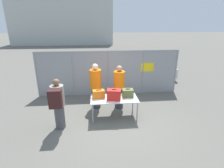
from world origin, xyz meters
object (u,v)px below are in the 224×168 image
Objects in this scene: security_worker_far at (96,86)px; suitcase_orange at (99,94)px; suitcase_olive at (128,93)px; traveler_hooded at (58,103)px; suitcase_red at (114,95)px; utility_trailer at (150,72)px; inspection_table at (114,100)px; security_worker_near at (119,87)px.

suitcase_orange is at bearing 99.52° from security_worker_far.
security_worker_far is at bearing 146.19° from suitcase_olive.
security_worker_far reaches higher than traveler_hooded.
suitcase_red is 0.55m from suitcase_olive.
utility_trailer is (3.14, 4.22, -0.46)m from suitcase_orange.
inspection_table is 0.45× the size of utility_trailer.
suitcase_olive is at bearing 148.68° from security_worker_far.
utility_trailer is at bearing -143.07° from security_worker_near.
security_worker_near reaches higher than traveler_hooded.
security_worker_near is at bearing 71.14° from suitcase_red.
suitcase_olive is at bearing 22.42° from suitcase_red.
suitcase_olive is 0.23× the size of traveler_hooded.
suitcase_orange is 1.15× the size of suitcase_olive.
suitcase_red is 0.89m from security_worker_near.
utility_trailer is (2.63, 4.43, -0.50)m from suitcase_red.
security_worker_near is at bearing -123.16° from utility_trailer.
suitcase_olive is at bearing 2.18° from traveler_hooded.
security_worker_near is 4.30m from utility_trailer.
suitcase_red reaches higher than suitcase_olive.
suitcase_olive is 4.74m from utility_trailer.
security_worker_far is (1.16, 1.38, 0.01)m from traveler_hooded.
security_worker_far reaches higher than security_worker_near.
suitcase_red is 5.17m from utility_trailer.
inspection_table is at bearing -11.05° from suitcase_orange.
suitcase_red is 1.81m from traveler_hooded.
suitcase_red is at bearing -157.58° from suitcase_olive.
inspection_table is 3.68× the size of suitcase_orange.
suitcase_red reaches higher than utility_trailer.
inspection_table is at bearing -167.31° from suitcase_olive.
security_worker_near is at bearing 18.34° from traveler_hooded.
suitcase_orange is 0.12× the size of utility_trailer.
inspection_table reaches higher than utility_trailer.
utility_trailer is (2.34, 3.58, -0.47)m from security_worker_near.
suitcase_orange is at bearing -126.61° from utility_trailer.
suitcase_red reaches higher than suitcase_orange.
suitcase_orange is at bearing 18.93° from security_worker_near.
traveler_hooded is at bearing -166.39° from suitcase_red.
traveler_hooded reaches higher than suitcase_olive.
suitcase_orange is at bearing -179.52° from suitcase_olive.
suitcase_orange reaches higher than inspection_table.
suitcase_olive is at bearing 0.48° from suitcase_orange.
suitcase_olive is 1.34m from security_worker_far.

